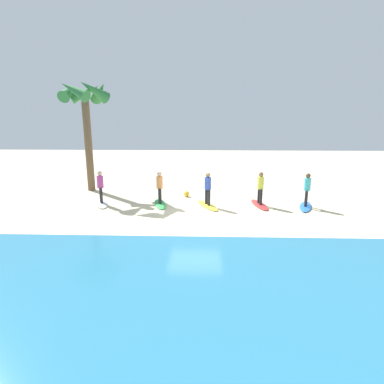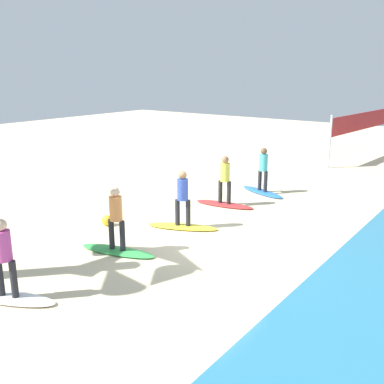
# 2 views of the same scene
# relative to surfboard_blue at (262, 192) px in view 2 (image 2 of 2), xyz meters

# --- Properties ---
(ground_plane) EXTENTS (60.00, 60.00, 0.00)m
(ground_plane) POSITION_rel_surfboard_blue_xyz_m (5.47, 1.27, -0.04)
(ground_plane) COLOR beige
(surfboard_blue) EXTENTS (1.25, 2.16, 0.09)m
(surfboard_blue) POSITION_rel_surfboard_blue_xyz_m (0.00, 0.00, 0.00)
(surfboard_blue) COLOR blue
(surfboard_blue) RESTS_ON ground
(surfer_blue) EXTENTS (0.32, 0.44, 1.64)m
(surfer_blue) POSITION_rel_surfboard_blue_xyz_m (0.00, 0.00, 0.99)
(surfer_blue) COLOR #232328
(surfer_blue) RESTS_ON surfboard_blue
(surfboard_red) EXTENTS (0.87, 2.16, 0.09)m
(surfboard_red) POSITION_rel_surfboard_blue_xyz_m (2.23, -0.28, 0.00)
(surfboard_red) COLOR red
(surfboard_red) RESTS_ON ground
(surfer_red) EXTENTS (0.32, 0.46, 1.64)m
(surfer_red) POSITION_rel_surfboard_blue_xyz_m (2.23, -0.28, 0.99)
(surfer_red) COLOR #232328
(surfer_red) RESTS_ON surfboard_red
(surfboard_yellow) EXTENTS (1.37, 2.15, 0.09)m
(surfboard_yellow) POSITION_rel_surfboard_blue_xyz_m (4.89, -0.03, 0.00)
(surfboard_yellow) COLOR yellow
(surfboard_yellow) RESTS_ON ground
(surfer_yellow) EXTENTS (0.32, 0.43, 1.64)m
(surfer_yellow) POSITION_rel_surfboard_blue_xyz_m (4.89, -0.03, 0.99)
(surfer_yellow) COLOR #232328
(surfer_yellow) RESTS_ON surfboard_yellow
(surfboard_green) EXTENTS (1.04, 2.17, 0.09)m
(surfboard_green) POSITION_rel_surfboard_blue_xyz_m (7.33, -0.26, 0.00)
(surfboard_green) COLOR green
(surfboard_green) RESTS_ON ground
(surfer_green) EXTENTS (0.32, 0.45, 1.64)m
(surfer_green) POSITION_rel_surfboard_blue_xyz_m (7.33, -0.26, 0.99)
(surfer_green) COLOR #232328
(surfer_green) RESTS_ON surfboard_green
(surfboard_white) EXTENTS (1.31, 2.16, 0.09)m
(surfboard_white) POSITION_rel_surfboard_blue_xyz_m (10.38, -0.26, 0.00)
(surfboard_white) COLOR white
(surfboard_white) RESTS_ON ground
(surfer_white) EXTENTS (0.32, 0.44, 1.64)m
(surfer_white) POSITION_rel_surfboard_blue_xyz_m (10.38, -0.26, 0.99)
(surfer_white) COLOR #232328
(surfer_white) RESTS_ON surfboard_white
(volleyball_net) EXTENTS (9.07, 0.83, 2.50)m
(volleyball_net) POSITION_rel_surfboard_blue_xyz_m (-10.40, 0.74, 1.74)
(volleyball_net) COLOR silver
(volleyball_net) RESTS_ON ground
(beach_ball) EXTENTS (0.32, 0.32, 0.32)m
(beach_ball) POSITION_rel_surfboard_blue_xyz_m (6.05, -2.00, 0.11)
(beach_ball) COLOR yellow
(beach_ball) RESTS_ON ground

